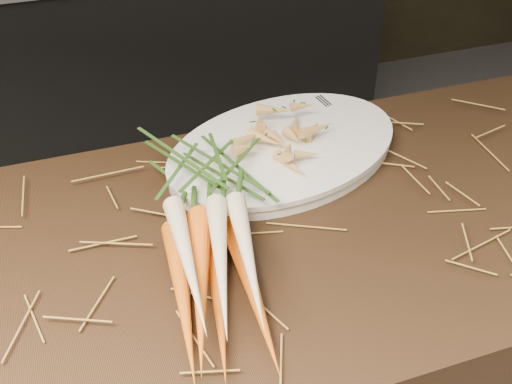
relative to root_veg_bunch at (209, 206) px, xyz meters
The scene contains 6 objects.
back_counter 1.95m from the root_veg_bunch, 79.93° to the left, with size 1.82×0.62×0.84m.
straw_bedding 0.06m from the root_veg_bunch, 47.18° to the right, with size 1.40×0.60×0.02m, color olive, non-canonical shape.
root_veg_bunch is the anchor object (origin of this frame).
serving_platter 0.27m from the root_veg_bunch, 39.97° to the left, with size 0.50×0.33×0.03m, color white, non-canonical shape.
roasted_veg_heap 0.26m from the root_veg_bunch, 39.97° to the left, with size 0.24×0.18×0.06m, color tan, non-canonical shape.
serving_fork 0.43m from the root_veg_bunch, 29.01° to the left, with size 0.02×0.19×0.00m, color silver.
Camera 1 is at (-0.24, -0.48, 1.60)m, focal length 45.00 mm.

